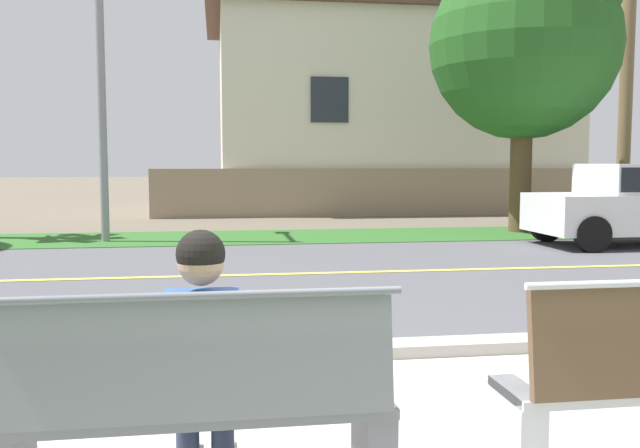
{
  "coord_description": "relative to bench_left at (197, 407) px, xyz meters",
  "views": [
    {
      "loc": [
        -1.09,
        -2.89,
        1.55
      ],
      "look_at": [
        -0.17,
        3.21,
        1.0
      ],
      "focal_mm": 38.32,
      "sensor_mm": 36.0,
      "label": 1
    }
  ],
  "objects": [
    {
      "name": "seated_person_blue",
      "position": [
        0.02,
        0.17,
        0.22
      ],
      "size": [
        0.52,
        0.68,
        1.25
      ],
      "color": "#333D56",
      "rests_on": "ground_plane"
    },
    {
      "name": "streetlamp",
      "position": [
        -2.08,
        11.05,
        3.36
      ],
      "size": [
        0.24,
        2.1,
        6.63
      ],
      "color": "gray",
      "rests_on": "ground_plane"
    },
    {
      "name": "shade_tree_left",
      "position": [
        6.97,
        11.35,
        3.99
      ],
      "size": [
        4.15,
        4.15,
        6.84
      ],
      "color": "brown",
      "rests_on": "ground_plane"
    },
    {
      "name": "street_asphalt",
      "position": [
        1.19,
        6.35,
        -0.45
      ],
      "size": [
        52.0,
        8.0,
        0.01
      ],
      "primitive_type": "cube",
      "color": "#515156",
      "rests_on": "ground_plane"
    },
    {
      "name": "ground_plane",
      "position": [
        1.19,
        7.85,
        -0.45
      ],
      "size": [
        140.0,
        140.0,
        0.0
      ],
      "primitive_type": "plane",
      "color": "#665B4C"
    },
    {
      "name": "far_verge_grass",
      "position": [
        1.19,
        11.24,
        -0.45
      ],
      "size": [
        48.0,
        2.8,
        0.02
      ],
      "primitive_type": "cube",
      "color": "#2D6026",
      "rests_on": "ground_plane"
    },
    {
      "name": "garden_wall",
      "position": [
        4.74,
        16.62,
        0.25
      ],
      "size": [
        13.0,
        0.36,
        1.4
      ],
      "primitive_type": "cube",
      "color": "gray",
      "rests_on": "ground_plane"
    },
    {
      "name": "house_across_street",
      "position": [
        5.88,
        19.82,
        2.96
      ],
      "size": [
        12.08,
        6.91,
        6.74
      ],
      "color": "beige",
      "rests_on": "ground_plane"
    },
    {
      "name": "bench_left",
      "position": [
        0.0,
        0.0,
        0.0
      ],
      "size": [
        1.8,
        0.48,
        1.01
      ],
      "color": "slate",
      "rests_on": "ground_plane"
    },
    {
      "name": "curb_edge",
      "position": [
        1.19,
        2.2,
        -0.4
      ],
      "size": [
        44.0,
        0.3,
        0.11
      ],
      "primitive_type": "cube",
      "color": "#ADA89E",
      "rests_on": "ground_plane"
    },
    {
      "name": "road_centre_line",
      "position": [
        1.19,
        6.35,
        -0.45
      ],
      "size": [
        48.0,
        0.14,
        0.01
      ],
      "primitive_type": "cube",
      "color": "#E0CC4C",
      "rests_on": "ground_plane"
    }
  ]
}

